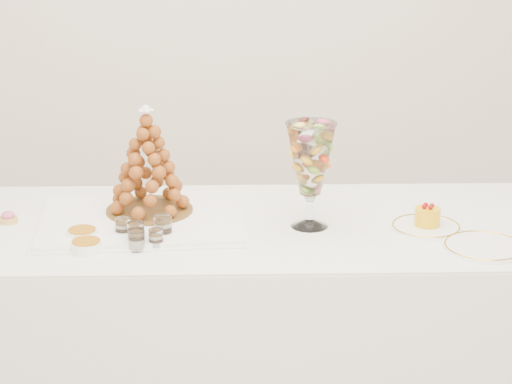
{
  "coord_description": "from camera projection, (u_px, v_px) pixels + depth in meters",
  "views": [
    {
      "loc": [
        -0.21,
        -2.74,
        1.97
      ],
      "look_at": [
        -0.01,
        0.22,
        0.94
      ],
      "focal_mm": 70.0,
      "sensor_mm": 36.0,
      "label": 1
    }
  ],
  "objects": [
    {
      "name": "verrine_c",
      "position": [
        163.0,
        227.0,
        3.19
      ],
      "size": [
        0.07,
        0.07,
        0.08
      ],
      "primitive_type": "cylinder",
      "rotation": [
        0.0,
        0.0,
        0.24
      ],
      "color": "white",
      "rests_on": "buffet_table"
    },
    {
      "name": "croquembouche",
      "position": [
        148.0,
        160.0,
        3.32
      ],
      "size": [
        0.29,
        0.29,
        0.37
      ],
      "rotation": [
        0.0,
        0.0,
        0.05
      ],
      "color": "brown",
      "rests_on": "lace_tray"
    },
    {
      "name": "pink_tart",
      "position": [
        8.0,
        218.0,
        3.33
      ],
      "size": [
        0.06,
        0.06,
        0.04
      ],
      "color": "tan",
      "rests_on": "buffet_table"
    },
    {
      "name": "verrine_b",
      "position": [
        136.0,
        233.0,
        3.15
      ],
      "size": [
        0.06,
        0.06,
        0.07
      ],
      "primitive_type": "cylinder",
      "rotation": [
        0.0,
        0.0,
        0.2
      ],
      "color": "white",
      "rests_on": "buffet_table"
    },
    {
      "name": "cake_plate",
      "position": [
        426.0,
        227.0,
        3.28
      ],
      "size": [
        0.23,
        0.23,
        0.01
      ],
      "primitive_type": "cylinder",
      "color": "white",
      "rests_on": "buffet_table"
    },
    {
      "name": "ramekin_front",
      "position": [
        86.0,
        246.0,
        3.1
      ],
      "size": [
        0.1,
        0.1,
        0.03
      ],
      "primitive_type": "cylinder",
      "color": "white",
      "rests_on": "buffet_table"
    },
    {
      "name": "mousse_cake",
      "position": [
        427.0,
        216.0,
        3.28
      ],
      "size": [
        0.09,
        0.09,
        0.07
      ],
      "color": "#EEAE0B",
      "rests_on": "cake_plate"
    },
    {
      "name": "spare_plate",
      "position": [
        484.0,
        247.0,
        3.12
      ],
      "size": [
        0.26,
        0.26,
        0.01
      ],
      "primitive_type": "cylinder",
      "color": "white",
      "rests_on": "buffet_table"
    },
    {
      "name": "buffet_table",
      "position": [
        252.0,
        330.0,
        3.45
      ],
      "size": [
        2.09,
        0.91,
        0.78
      ],
      "rotation": [
        0.0,
        0.0,
        -0.04
      ],
      "color": "white",
      "rests_on": "ground"
    },
    {
      "name": "verrine_a",
      "position": [
        123.0,
        228.0,
        3.2
      ],
      "size": [
        0.05,
        0.05,
        0.07
      ],
      "primitive_type": "cylinder",
      "rotation": [
        0.0,
        0.0,
        -0.03
      ],
      "color": "white",
      "rests_on": "buffet_table"
    },
    {
      "name": "verrine_d",
      "position": [
        137.0,
        240.0,
        3.1
      ],
      "size": [
        0.06,
        0.06,
        0.07
      ],
      "primitive_type": "cylinder",
      "rotation": [
        0.0,
        0.0,
        -0.2
      ],
      "color": "white",
      "rests_on": "buffet_table"
    },
    {
      "name": "macaron_vase",
      "position": [
        311.0,
        160.0,
        3.23
      ],
      "size": [
        0.16,
        0.16,
        0.35
      ],
      "color": "white",
      "rests_on": "buffet_table"
    },
    {
      "name": "ramekin_back",
      "position": [
        82.0,
        235.0,
        3.19
      ],
      "size": [
        0.1,
        0.1,
        0.03
      ],
      "primitive_type": "cylinder",
      "color": "white",
      "rests_on": "buffet_table"
    },
    {
      "name": "lace_tray",
      "position": [
        141.0,
        219.0,
        3.33
      ],
      "size": [
        0.67,
        0.51,
        0.02
      ],
      "primitive_type": "cube",
      "rotation": [
        0.0,
        0.0,
        0.02
      ],
      "color": "white",
      "rests_on": "buffet_table"
    },
    {
      "name": "verrine_e",
      "position": [
        156.0,
        239.0,
        3.12
      ],
      "size": [
        0.05,
        0.05,
        0.06
      ],
      "primitive_type": "cylinder",
      "rotation": [
        0.0,
        0.0,
        -0.09
      ],
      "color": "white",
      "rests_on": "buffet_table"
    }
  ]
}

